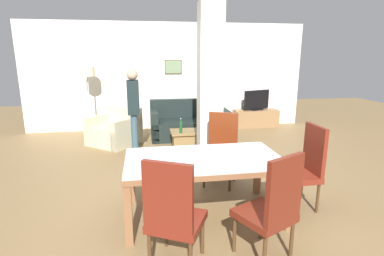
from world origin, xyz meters
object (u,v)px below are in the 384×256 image
dining_chair_far_right (221,147)px  standing_person (133,106)px  dining_chair_near_left (173,213)px  dining_chair_head_right (305,165)px  bottle (181,127)px  floor_lamp (87,78)px  sofa (189,125)px  tv_screen (257,100)px  tv_stand (256,118)px  dining_chair_near_right (272,206)px  coffee_table (190,140)px  dining_table (204,168)px  armchair (115,131)px

dining_chair_far_right → standing_person: 2.13m
dining_chair_near_left → dining_chair_head_right: size_ratio=1.00×
bottle → floor_lamp: size_ratio=0.18×
dining_chair_near_left → sofa: (0.83, 4.47, -0.26)m
tv_screen → dining_chair_near_left: bearing=41.7°
standing_person → tv_stand: bearing=117.1°
dining_chair_near_right → coffee_table: (-0.22, 3.49, -0.35)m
dining_chair_head_right → standing_person: (-2.15, 2.53, 0.40)m
sofa → floor_lamp: bearing=-12.2°
dining_chair_far_right → dining_chair_near_left: bearing=89.9°
sofa → tv_screen: tv_screen is taller
dining_table → bottle: 2.42m
dining_chair_near_right → floor_lamp: floor_lamp is taller
floor_lamp → standing_person: standing_person is taller
coffee_table → tv_stand: 2.71m
floor_lamp → standing_person: size_ratio=0.99×
floor_lamp → coffee_table: bearing=-34.9°
armchair → tv_stand: bearing=-124.3°
dining_chair_near_right → dining_chair_far_right: size_ratio=1.00×
standing_person → tv_screen: bearing=117.1°
armchair → dining_chair_near_left: bearing=141.4°
dining_chair_near_left → floor_lamp: 5.25m
bottle → floor_lamp: (-1.97, 1.66, 0.87)m
dining_table → dining_chair_near_left: dining_chair_near_left is taller
dining_chair_far_right → sofa: 2.69m
standing_person → armchair: bearing=-150.8°
dining_chair_near_right → tv_stand: (1.86, 5.22, -0.32)m
dining_chair_head_right → sofa: size_ratio=0.59×
floor_lamp → standing_person: (1.07, -1.55, -0.43)m
armchair → bottle: size_ratio=4.24×
dining_chair_near_left → dining_chair_head_right: bearing=54.1°
sofa → coffee_table: (-0.14, -1.02, -0.09)m
dining_chair_head_right → bottle: 2.73m
coffee_table → dining_chair_far_right: bearing=-82.6°
dining_chair_near_right → dining_chair_near_left: 0.90m
bottle → tv_stand: size_ratio=0.25×
dining_chair_near_right → dining_chair_far_right: same height
dining_table → tv_screen: (2.31, 4.30, 0.12)m
dining_chair_near_left → standing_person: size_ratio=0.64×
dining_chair_head_right → armchair: size_ratio=0.84×
dining_chair_far_right → dining_table: bearing=90.0°
dining_chair_head_right → tv_stand: bearing=-13.5°
dining_chair_near_right → bottle: bearing=70.9°
dining_chair_near_right → floor_lamp: 5.60m
floor_lamp → dining_chair_far_right: bearing=-53.1°
tv_stand → coffee_table: bearing=-140.2°
armchair → standing_person: standing_person is taller
sofa → standing_person: 1.75m
dining_chair_far_right → bottle: 1.58m
dining_chair_far_right → standing_person: standing_person is taller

